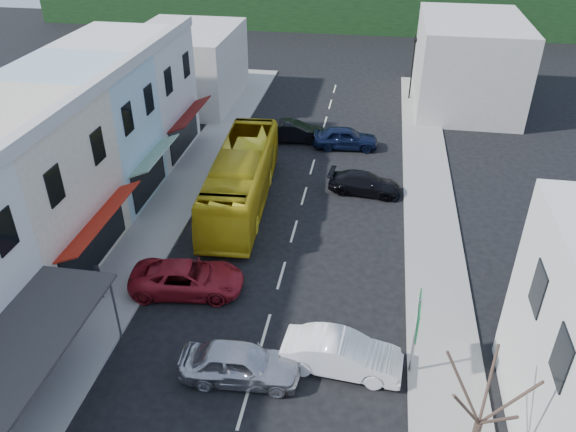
# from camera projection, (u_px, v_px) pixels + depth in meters

# --- Properties ---
(ground) EXTENTS (120.00, 120.00, 0.00)m
(ground) POSITION_uv_depth(u_px,v_px,m) (265.00, 331.00, 24.17)
(ground) COLOR black
(ground) RESTS_ON ground
(sidewalk_left) EXTENTS (3.00, 52.00, 0.15)m
(sidewalk_left) POSITION_uv_depth(u_px,v_px,m) (175.00, 201.00, 33.57)
(sidewalk_left) COLOR gray
(sidewalk_left) RESTS_ON ground
(sidewalk_right) EXTENTS (3.00, 52.00, 0.15)m
(sidewalk_right) POSITION_uv_depth(u_px,v_px,m) (431.00, 223.00, 31.48)
(sidewalk_right) COLOR gray
(sidewalk_right) RESTS_ON ground
(shopfront_row) EXTENTS (8.25, 30.00, 8.00)m
(shopfront_row) POSITION_uv_depth(u_px,v_px,m) (38.00, 174.00, 28.01)
(shopfront_row) COLOR silver
(shopfront_row) RESTS_ON ground
(distant_block_left) EXTENTS (8.00, 10.00, 6.00)m
(distant_block_left) POSITION_uv_depth(u_px,v_px,m) (188.00, 66.00, 46.94)
(distant_block_left) COLOR #B7B2A8
(distant_block_left) RESTS_ON ground
(distant_block_right) EXTENTS (8.00, 12.00, 7.00)m
(distant_block_right) POSITION_uv_depth(u_px,v_px,m) (468.00, 63.00, 45.99)
(distant_block_right) COLOR #B7B2A8
(distant_block_right) RESTS_ON ground
(bus) EXTENTS (3.19, 11.73, 3.10)m
(bus) POSITION_uv_depth(u_px,v_px,m) (241.00, 180.00, 32.69)
(bus) COLOR gold
(bus) RESTS_ON ground
(car_silver) EXTENTS (4.50, 2.05, 1.40)m
(car_silver) POSITION_uv_depth(u_px,v_px,m) (240.00, 365.00, 21.60)
(car_silver) COLOR #BBBBC0
(car_silver) RESTS_ON ground
(car_white) EXTENTS (4.53, 2.14, 1.40)m
(car_white) POSITION_uv_depth(u_px,v_px,m) (342.00, 356.00, 22.01)
(car_white) COLOR white
(car_white) RESTS_ON ground
(car_red) EXTENTS (4.80, 2.46, 1.40)m
(car_red) POSITION_uv_depth(u_px,v_px,m) (187.00, 279.00, 26.16)
(car_red) COLOR maroon
(car_red) RESTS_ON ground
(car_black_near) EXTENTS (4.65, 2.25, 1.40)m
(car_black_near) POSITION_uv_depth(u_px,v_px,m) (365.00, 183.00, 34.22)
(car_black_near) COLOR black
(car_black_near) RESTS_ON ground
(car_navy_mid) EXTENTS (4.53, 2.15, 1.40)m
(car_navy_mid) POSITION_uv_depth(u_px,v_px,m) (346.00, 139.00, 39.81)
(car_navy_mid) COLOR black
(car_navy_mid) RESTS_ON ground
(car_black_far) EXTENTS (4.59, 2.33, 1.40)m
(car_black_far) POSITION_uv_depth(u_px,v_px,m) (293.00, 132.00, 40.82)
(car_black_far) COLOR black
(car_black_far) RESTS_ON ground
(pedestrian_left) EXTENTS (0.52, 0.67, 1.70)m
(pedestrian_left) POSITION_uv_depth(u_px,v_px,m) (100.00, 280.00, 25.58)
(pedestrian_left) COLOR black
(pedestrian_left) RESTS_ON sidewalk_left
(direction_sign) EXTENTS (0.44, 1.71, 3.73)m
(direction_sign) POSITION_uv_depth(u_px,v_px,m) (415.00, 338.00, 21.19)
(direction_sign) COLOR #125B2D
(direction_sign) RESTS_ON ground
(street_tree) EXTENTS (2.91, 2.91, 6.39)m
(street_tree) POSITION_uv_depth(u_px,v_px,m) (479.00, 423.00, 16.35)
(street_tree) COLOR #362821
(street_tree) RESTS_ON ground
(traffic_signal) EXTENTS (1.34, 1.50, 5.50)m
(traffic_signal) POSITION_uv_depth(u_px,v_px,m) (412.00, 68.00, 47.18)
(traffic_signal) COLOR black
(traffic_signal) RESTS_ON ground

